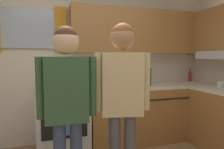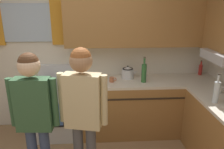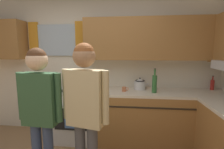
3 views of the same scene
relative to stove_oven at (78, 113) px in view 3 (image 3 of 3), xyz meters
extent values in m
cube|color=silver|center=(0.22, 0.36, 0.83)|extent=(4.60, 0.10, 2.60)
cube|color=silver|center=(-0.45, 0.29, 1.30)|extent=(0.73, 0.03, 0.57)
cube|color=orange|center=(-0.90, 0.28, 1.30)|extent=(0.18, 0.04, 0.67)
cube|color=orange|center=(0.00, 0.28, 1.30)|extent=(0.18, 0.04, 0.67)
cube|color=#9E6B38|center=(1.32, 0.15, 1.30)|extent=(2.38, 0.32, 0.70)
cube|color=#9E6B38|center=(1.44, 0.00, -0.04)|extent=(2.15, 0.62, 0.86)
cube|color=beige|center=(1.44, 0.00, 0.41)|extent=(2.15, 0.62, 0.04)
cube|color=#2D2319|center=(1.44, -0.32, 0.25)|extent=(2.03, 0.01, 0.02)
cube|color=silver|center=(0.00, 0.00, -0.04)|extent=(0.70, 0.62, 0.86)
cube|color=black|center=(0.00, -0.32, 0.01)|extent=(0.58, 0.01, 0.36)
cylinder|color=#ADADB2|center=(0.00, -0.34, 0.23)|extent=(0.58, 0.02, 0.02)
cube|color=#ADADB2|center=(0.00, 0.00, 0.41)|extent=(0.70, 0.62, 0.04)
cube|color=silver|center=(0.00, 0.27, 0.53)|extent=(0.70, 0.08, 0.20)
cylinder|color=black|center=(-0.17, -0.14, 0.44)|extent=(0.17, 0.17, 0.01)
cylinder|color=black|center=(0.17, -0.14, 0.44)|extent=(0.17, 0.17, 0.01)
cylinder|color=black|center=(-0.17, 0.13, 0.44)|extent=(0.17, 0.17, 0.01)
cylinder|color=black|center=(0.17, 0.13, 0.44)|extent=(0.17, 0.17, 0.01)
cube|color=#4C72B7|center=(0.00, -0.35, 0.05)|extent=(0.20, 0.02, 0.34)
cylinder|color=#2D6633|center=(1.32, -0.09, 0.57)|extent=(0.08, 0.08, 0.28)
cylinder|color=#2D6633|center=(1.32, -0.09, 0.76)|extent=(0.03, 0.03, 0.10)
cylinder|color=#3F382D|center=(1.32, -0.09, 0.82)|extent=(0.03, 0.03, 0.02)
cylinder|color=red|center=(2.34, 0.22, 0.52)|extent=(0.06, 0.06, 0.17)
cylinder|color=red|center=(2.34, 0.22, 0.63)|extent=(0.02, 0.02, 0.06)
cylinder|color=#3F382D|center=(2.34, 0.22, 0.67)|extent=(0.03, 0.03, 0.02)
cylinder|color=#B76642|center=(0.83, -0.06, 0.47)|extent=(0.07, 0.07, 0.08)
torus|color=#B76642|center=(0.87, -0.06, 0.48)|extent=(0.06, 0.01, 0.06)
cylinder|color=silver|center=(1.10, 0.12, 0.50)|extent=(0.20, 0.20, 0.14)
cone|color=silver|center=(1.10, 0.12, 0.60)|extent=(0.18, 0.18, 0.05)
sphere|color=black|center=(1.10, 0.12, 0.63)|extent=(0.02, 0.02, 0.02)
cone|color=silver|center=(1.23, 0.12, 0.53)|extent=(0.09, 0.04, 0.07)
torus|color=black|center=(1.10, 0.12, 0.59)|extent=(0.17, 0.17, 0.02)
cube|color=#335938|center=(-0.03, -1.15, 0.60)|extent=(0.37, 0.17, 0.56)
cylinder|color=#335938|center=(0.19, -1.16, 0.62)|extent=(0.07, 0.07, 0.51)
cylinder|color=#335938|center=(-0.24, -1.14, 0.62)|extent=(0.07, 0.07, 0.51)
sphere|color=beige|center=(-0.03, -1.15, 1.01)|extent=(0.22, 0.22, 0.22)
sphere|color=#4C2D19|center=(-0.03, -1.15, 1.04)|extent=(0.20, 0.20, 0.20)
cube|color=#D1BC8C|center=(0.47, -1.17, 0.63)|extent=(0.40, 0.24, 0.58)
cylinder|color=#D1BC8C|center=(0.69, -1.22, 0.66)|extent=(0.07, 0.07, 0.53)
cylinder|color=#D1BC8C|center=(0.26, -1.12, 0.66)|extent=(0.07, 0.07, 0.53)
sphere|color=#A87A56|center=(0.47, -1.17, 1.05)|extent=(0.22, 0.22, 0.22)
sphere|color=brown|center=(0.47, -1.17, 1.08)|extent=(0.21, 0.21, 0.21)
camera|label=1|loc=(-0.15, -2.83, 0.87)|focal=31.35mm
camera|label=2|loc=(0.65, -3.19, 1.56)|focal=34.84mm
camera|label=3|loc=(0.91, -2.74, 1.11)|focal=26.46mm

